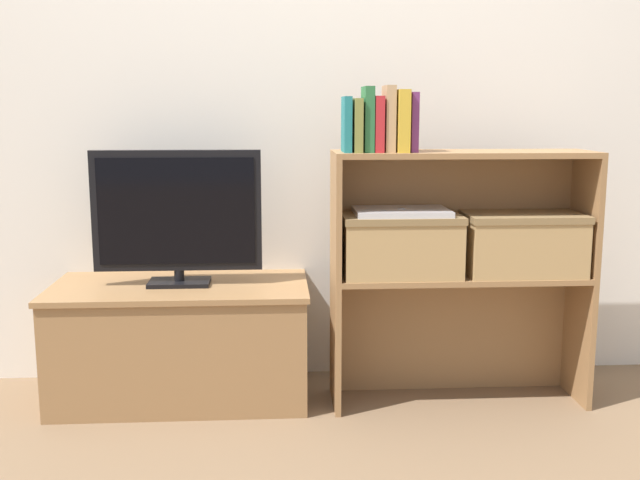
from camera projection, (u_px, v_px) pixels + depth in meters
name	position (u px, v px, depth m)	size (l,w,h in m)	color
ground_plane	(322.00, 418.00, 2.61)	(16.00, 16.00, 0.00)	brown
wall_back	(314.00, 73.00, 2.88)	(10.00, 0.05, 2.40)	silver
tv_stand	(181.00, 341.00, 2.76)	(0.93, 0.48, 0.43)	olive
tv	(177.00, 214.00, 2.68)	(0.60, 0.14, 0.49)	black
bookshelf_lower_tier	(455.00, 317.00, 2.78)	(0.92, 0.27, 0.48)	olive
bookshelf_upper_tier	(459.00, 195.00, 2.70)	(0.92, 0.27, 0.44)	olive
book_teal	(347.00, 124.00, 2.54)	(0.03, 0.13, 0.19)	#1E7075
book_olive	(357.00, 125.00, 2.54)	(0.03, 0.16, 0.18)	olive
book_forest	(368.00, 119.00, 2.54)	(0.03, 0.13, 0.22)	#286638
book_crimson	(378.00, 124.00, 2.55)	(0.03, 0.14, 0.19)	#B22328
book_tan	(389.00, 119.00, 2.54)	(0.03, 0.12, 0.22)	tan
book_mustard	(401.00, 121.00, 2.55)	(0.04, 0.16, 0.21)	gold
book_plum	(412.00, 122.00, 2.55)	(0.02, 0.12, 0.20)	#6B2D66
storage_basket_left	(401.00, 242.00, 2.64)	(0.42, 0.24, 0.22)	tan
storage_basket_right	(523.00, 241.00, 2.67)	(0.42, 0.24, 0.22)	tan
laptop	(401.00, 212.00, 2.62)	(0.33, 0.22, 0.02)	#BCBCC1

